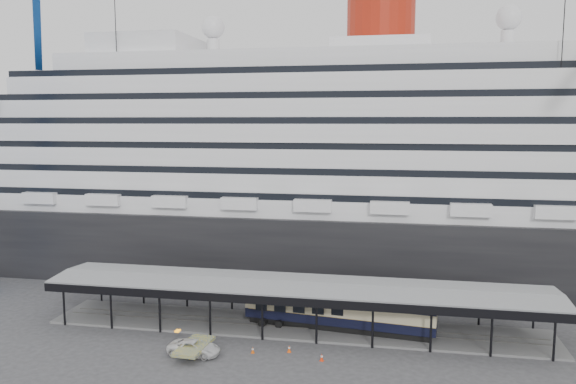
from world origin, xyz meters
TOP-DOWN VIEW (x-y plane):
  - ground at (0.00, 0.00)m, footprint 200.00×200.00m
  - cruise_ship at (0.05, 32.00)m, footprint 130.00×30.00m
  - platform_canopy at (0.00, 5.00)m, footprint 56.00×9.18m
  - port_truck at (-8.64, -4.17)m, footprint 5.35×2.72m
  - pullman_carriage at (4.77, 5.00)m, footprint 21.25×5.28m
  - traffic_cone_left at (-3.04, -2.67)m, footprint 0.42×0.42m
  - traffic_cone_mid at (0.50, -1.79)m, footprint 0.44×0.44m
  - traffic_cone_right at (3.98, -3.21)m, footprint 0.48×0.48m

SIDE VIEW (x-z plane):
  - ground at x=0.00m, z-range 0.00..0.00m
  - traffic_cone_left at x=-3.04m, z-range 0.00..0.66m
  - traffic_cone_right at x=3.98m, z-range 0.00..0.74m
  - traffic_cone_mid at x=0.50m, z-range 0.00..0.74m
  - port_truck at x=-8.64m, z-range 0.00..1.45m
  - platform_canopy at x=0.00m, z-range -0.29..5.01m
  - pullman_carriage at x=4.77m, z-range -7.82..12.87m
  - cruise_ship at x=0.05m, z-range -3.60..40.30m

